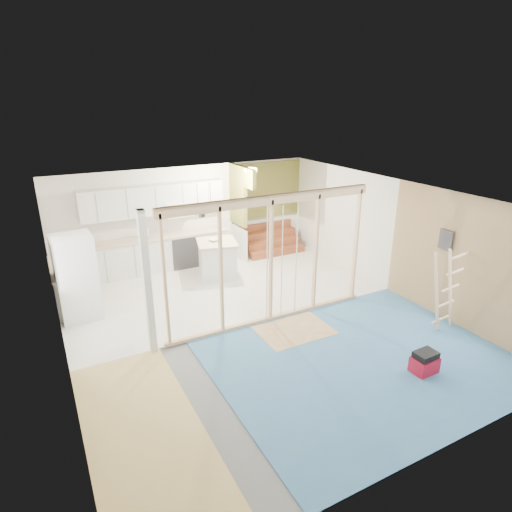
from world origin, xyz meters
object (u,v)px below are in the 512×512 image
fridge (77,278)px  ladder (445,290)px  toolbox (425,363)px  island (217,259)px

fridge → ladder: fridge is taller
toolbox → ladder: size_ratio=0.25×
fridge → toolbox: (4.72, -4.65, -0.69)m
fridge → toolbox: size_ratio=4.21×
toolbox → ladder: 1.73m
island → ladder: bearing=-43.6°
fridge → ladder: 7.18m
island → toolbox: size_ratio=2.77×
fridge → island: 3.40m
toolbox → ladder: bearing=30.3°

